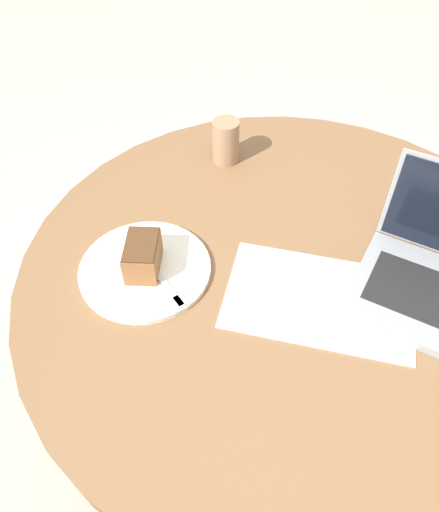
{
  "coord_description": "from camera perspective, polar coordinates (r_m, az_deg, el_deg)",
  "views": [
    {
      "loc": [
        0.16,
        -0.67,
        1.49
      ],
      "look_at": [
        -0.13,
        -0.07,
        0.76
      ],
      "focal_mm": 35.0,
      "sensor_mm": 36.0,
      "label": 1
    }
  ],
  "objects": [
    {
      "name": "dining_table",
      "position": [
        1.14,
        7.67,
        -5.74
      ],
      "size": [
        1.13,
        1.13,
        0.72
      ],
      "color": "brown",
      "rests_on": "ground_plane"
    },
    {
      "name": "ground_plane",
      "position": [
        1.65,
        5.56,
        -17.97
      ],
      "size": [
        12.0,
        12.0,
        0.0
      ],
      "primitive_type": "plane",
      "color": "#B7AD9E"
    },
    {
      "name": "paper_document",
      "position": [
        0.99,
        11.29,
        -4.82
      ],
      "size": [
        0.4,
        0.29,
        0.0
      ],
      "rotation": [
        0.0,
        0.0,
        0.21
      ],
      "color": "white",
      "rests_on": "dining_table"
    },
    {
      "name": "fork",
      "position": [
        0.98,
        -6.28,
        -3.16
      ],
      "size": [
        0.16,
        0.1,
        0.0
      ],
      "rotation": [
        0.0,
        0.0,
        5.76
      ],
      "color": "silver",
      "rests_on": "plate"
    },
    {
      "name": "coffee_glass",
      "position": [
        1.26,
        0.72,
        12.97
      ],
      "size": [
        0.07,
        0.07,
        0.11
      ],
      "color": "#997556",
      "rests_on": "dining_table"
    },
    {
      "name": "plate",
      "position": [
        1.02,
        -8.51,
        -1.49
      ],
      "size": [
        0.27,
        0.27,
        0.01
      ],
      "color": "silver",
      "rests_on": "dining_table"
    },
    {
      "name": "cake_slice",
      "position": [
        1.0,
        -8.78,
        0.03
      ],
      "size": [
        0.1,
        0.12,
        0.07
      ],
      "rotation": [
        0.0,
        0.0,
        1.98
      ],
      "color": "brown",
      "rests_on": "plate"
    }
  ]
}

